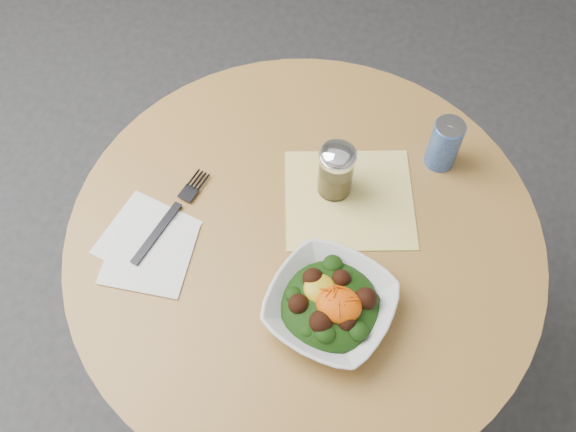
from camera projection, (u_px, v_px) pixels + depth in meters
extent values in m
plane|color=#2F2F32|center=(299.00, 359.00, 1.85)|extent=(6.00, 6.00, 0.00)
cylinder|color=black|center=(299.00, 357.00, 1.84)|extent=(0.52, 0.52, 0.03)
cylinder|color=black|center=(301.00, 314.00, 1.55)|extent=(0.10, 0.10, 0.71)
cylinder|color=#C78C48|center=(304.00, 242.00, 1.22)|extent=(0.90, 0.90, 0.04)
cube|color=#DCBA0B|center=(349.00, 199.00, 1.24)|extent=(0.31, 0.29, 0.00)
cube|color=white|center=(147.00, 237.00, 1.20)|extent=(0.18, 0.18, 0.00)
cube|color=white|center=(149.00, 254.00, 1.18)|extent=(0.17, 0.17, 0.00)
imported|color=silver|center=(330.00, 306.00, 1.11)|extent=(0.25, 0.25, 0.05)
ellipsoid|color=black|center=(330.00, 306.00, 1.11)|extent=(0.17, 0.17, 0.06)
ellipsoid|color=gold|center=(320.00, 288.00, 1.09)|extent=(0.06, 0.06, 0.02)
ellipsoid|color=#EE5F05|center=(339.00, 304.00, 1.07)|extent=(0.08, 0.07, 0.04)
cube|color=black|center=(157.00, 233.00, 1.20)|extent=(0.04, 0.15, 0.00)
cube|color=black|center=(193.00, 187.00, 1.25)|extent=(0.04, 0.08, 0.00)
cylinder|color=silver|center=(336.00, 173.00, 1.21)|extent=(0.07, 0.07, 0.10)
cylinder|color=#A28F4B|center=(335.00, 180.00, 1.23)|extent=(0.06, 0.06, 0.06)
cylinder|color=silver|center=(338.00, 156.00, 1.16)|extent=(0.07, 0.07, 0.01)
ellipsoid|color=silver|center=(338.00, 154.00, 1.16)|extent=(0.07, 0.07, 0.03)
cylinder|color=navy|center=(444.00, 144.00, 1.24)|extent=(0.06, 0.06, 0.11)
cylinder|color=silver|center=(451.00, 126.00, 1.19)|extent=(0.06, 0.06, 0.00)
cube|color=silver|center=(452.00, 122.00, 1.19)|extent=(0.01, 0.02, 0.00)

